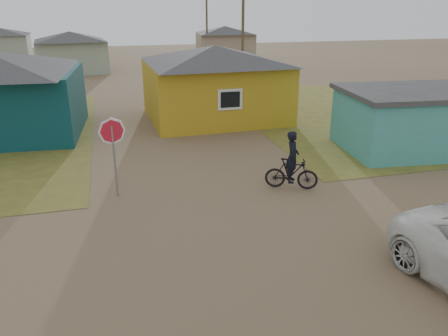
% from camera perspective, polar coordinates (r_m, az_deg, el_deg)
% --- Properties ---
extents(ground, '(120.00, 120.00, 0.00)m').
position_cam_1_polar(ground, '(11.10, 3.62, -11.69)').
color(ground, brown).
extents(grass_ne, '(20.00, 18.00, 0.00)m').
position_cam_1_polar(grass_ne, '(28.36, 22.75, 7.03)').
color(grass_ne, olive).
rests_on(grass_ne, ground).
extents(house_yellow, '(7.72, 6.76, 3.90)m').
position_cam_1_polar(house_yellow, '(23.86, -1.19, 11.21)').
color(house_yellow, '#BC931C').
rests_on(house_yellow, ground).
extents(shed_turquoise, '(6.71, 4.93, 2.60)m').
position_cam_1_polar(shed_turquoise, '(20.38, 23.86, 5.81)').
color(shed_turquoise, teal).
rests_on(shed_turquoise, ground).
extents(house_pale_west, '(7.04, 6.15, 3.60)m').
position_cam_1_polar(house_pale_west, '(43.16, -19.29, 14.18)').
color(house_pale_west, '#96A38C').
rests_on(house_pale_west, ground).
extents(house_beige_east, '(6.95, 6.05, 3.60)m').
position_cam_1_polar(house_beige_east, '(50.75, 0.12, 16.10)').
color(house_beige_east, gray).
rests_on(house_beige_east, ground).
extents(house_pale_north, '(6.28, 5.81, 3.40)m').
position_cam_1_polar(house_pale_north, '(56.10, -26.94, 14.29)').
color(house_pale_north, '#96A38C').
rests_on(house_pale_north, ground).
extents(utility_pole_near, '(1.40, 0.20, 8.00)m').
position_cam_1_polar(utility_pole_near, '(32.36, 2.47, 17.50)').
color(utility_pole_near, brown).
rests_on(utility_pole_near, ground).
extents(utility_pole_far, '(1.40, 0.20, 8.00)m').
position_cam_1_polar(utility_pole_far, '(48.08, -2.27, 18.55)').
color(utility_pole_far, brown).
rests_on(utility_pole_far, ground).
extents(stop_sign, '(0.86, 0.21, 2.65)m').
position_cam_1_polar(stop_sign, '(14.15, -14.34, 3.58)').
color(stop_sign, gray).
rests_on(stop_sign, ground).
extents(cyclist, '(1.84, 1.20, 2.02)m').
position_cam_1_polar(cyclist, '(14.89, 8.84, -0.01)').
color(cyclist, black).
rests_on(cyclist, ground).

